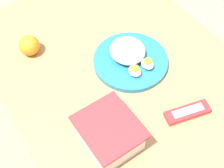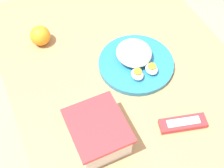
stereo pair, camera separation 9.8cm
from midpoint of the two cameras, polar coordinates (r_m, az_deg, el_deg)
name	(u,v)px [view 1 (the left image)]	position (r m, az deg, el deg)	size (l,w,h in m)	color
ground_plane	(118,156)	(1.67, -0.63, -13.08)	(10.00, 10.00, 0.00)	gray
table	(121,86)	(1.11, -0.92, -0.58)	(1.05, 0.76, 0.72)	#AD7F51
food_container	(109,135)	(0.88, -3.78, -9.47)	(0.17, 0.15, 0.09)	white
orange_fruit	(29,45)	(1.12, -17.35, 6.60)	(0.07, 0.07, 0.07)	orange
rice_plate	(130,57)	(1.05, 0.65, 4.72)	(0.25, 0.25, 0.07)	teal
candy_bar	(187,112)	(0.96, 10.84, -5.32)	(0.08, 0.15, 0.02)	#B7282D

